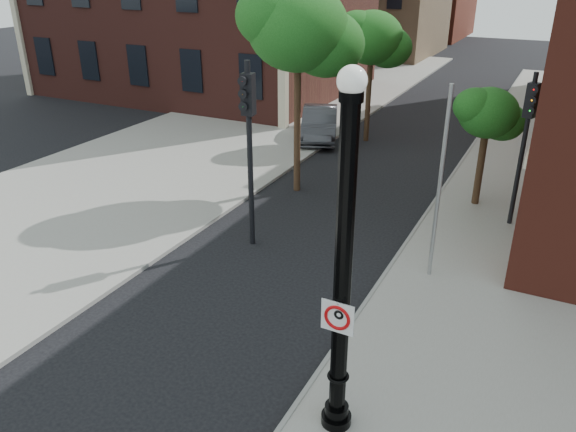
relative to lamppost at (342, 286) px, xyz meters
The scene contains 13 objects.
ground 4.18m from the lamppost, behind, with size 120.00×120.00×0.00m, color black.
sidewalk_right 11.04m from the lamppost, 73.05° to the left, with size 8.00×60.00×0.12m, color gray.
sidewalk_left 21.92m from the lamppost, 123.22° to the left, with size 10.00×50.00×0.12m, color gray.
curb_edge 10.62m from the lamppost, 94.77° to the left, with size 0.10×60.00×0.14m, color gray.
lamppost is the anchor object (origin of this frame).
no_parking_sign 0.52m from the lamppost, 88.41° to the right, with size 0.57×0.07×0.57m.
parked_car 18.38m from the lamppost, 114.80° to the left, with size 1.59×4.56×1.50m, color #313236.
traffic_signal_left 7.61m from the lamppost, 131.74° to the left, with size 0.38×0.46×5.41m.
traffic_signal_right 10.54m from the lamppost, 80.56° to the left, with size 0.37×0.43×4.89m.
utility_pole 6.07m from the lamppost, 88.00° to the left, with size 0.10×0.10×5.20m, color #999999.
street_tree_a 12.01m from the lamppost, 119.12° to the left, with size 3.99×3.61×7.19m.
street_tree_b 18.28m from the lamppost, 107.68° to the left, with size 3.25×2.94×5.85m.
street_tree_c 11.64m from the lamppost, 87.68° to the left, with size 2.28×2.06×4.11m.
Camera 1 is at (5.60, -7.48, 7.80)m, focal length 35.00 mm.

